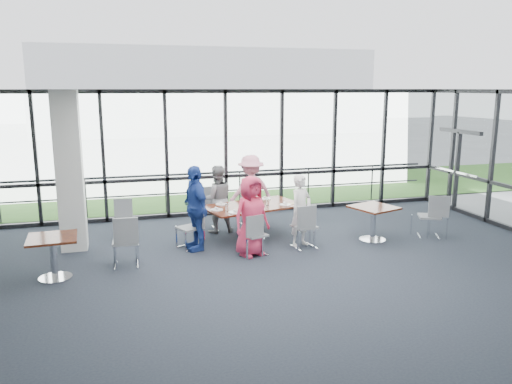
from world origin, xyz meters
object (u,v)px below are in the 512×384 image
object	(u,v)px
diner_end	(195,208)
chair_spare_la	(126,241)
chair_main_fr	(249,206)
side_table_right	(374,212)
main_table	(252,210)
chair_main_end	(190,228)
chair_main_nl	(255,235)
diner_far_right	(251,191)
chair_main_fl	(206,210)
chair_spare_r	(429,216)
structural_column	(70,172)
chair_spare_lb	(125,220)
diner_near_left	(251,216)
side_table_left	(53,244)
diner_near_right	(301,211)
diner_far_left	(217,199)
chair_main_nr	(304,226)

from	to	relation	value
diner_end	chair_spare_la	xyz separation A→B (m)	(-1.39, -0.63, -0.39)
chair_main_fr	side_table_right	bearing A→B (deg)	126.35
main_table	chair_main_end	xyz separation A→B (m)	(-1.41, -0.31, -0.20)
diner_end	chair_main_nl	size ratio (longest dim) A/B	2.09
chair_main_end	main_table	bearing A→B (deg)	78.50
diner_far_right	main_table	bearing A→B (deg)	65.96
diner_far_right	chair_spare_la	xyz separation A→B (m)	(-2.92, -2.03, -0.38)
diner_end	chair_main_fr	xyz separation A→B (m)	(1.53, 1.55, -0.42)
side_table_right	chair_main_fl	world-z (taller)	chair_main_fl
diner_end	chair_spare_r	bearing A→B (deg)	70.76
structural_column	chair_spare_lb	world-z (taller)	structural_column
side_table_right	diner_near_left	world-z (taller)	diner_near_left
side_table_left	chair_main_fl	xyz separation A→B (m)	(3.04, 2.26, -0.15)
diner_near_right	diner_far_left	distance (m)	2.08
diner_end	chair_spare_lb	size ratio (longest dim) A/B	2.06
chair_main_nr	chair_spare_lb	size ratio (longest dim) A/B	1.08
diner_far_right	diner_end	world-z (taller)	diner_end
side_table_right	chair_spare_la	world-z (taller)	chair_spare_la
chair_main_nr	chair_spare_r	bearing A→B (deg)	-8.59
chair_main_end	diner_near_right	bearing A→B (deg)	54.54
diner_near_right	chair_spare_r	world-z (taller)	diner_near_right
chair_main_fl	chair_spare_la	world-z (taller)	chair_main_fl
chair_main_nl	chair_main_fl	world-z (taller)	chair_main_fl
chair_spare_r	diner_near_right	bearing A→B (deg)	-158.36
chair_spare_r	side_table_left	bearing A→B (deg)	-152.07
structural_column	chair_main_fr	world-z (taller)	structural_column
chair_main_nl	chair_main_fr	xyz separation A→B (m)	(0.46, 2.22, 0.03)
diner_end	chair_main_nl	distance (m)	1.34
diner_near_right	chair_main_nr	world-z (taller)	diner_near_right
chair_main_nr	chair_main_fr	bearing A→B (deg)	98.62
main_table	chair_spare_lb	size ratio (longest dim) A/B	2.71
diner_near_right	diner_far_left	xyz separation A→B (m)	(-1.47, 1.47, 0.02)
side_table_left	chair_main_fr	size ratio (longest dim) A/B	0.96
diner_far_right	side_table_left	bearing A→B (deg)	18.79
side_table_left	chair_main_end	distance (m)	2.70
chair_spare_lb	chair_main_nl	bearing A→B (deg)	151.26
diner_near_left	chair_spare_r	xyz separation A→B (m)	(4.09, 0.13, -0.32)
structural_column	diner_end	size ratio (longest dim) A/B	1.85
chair_spare_la	chair_spare_lb	xyz separation A→B (m)	(0.02, 1.72, -0.05)
diner_far_left	chair_main_end	size ratio (longest dim) A/B	1.77
diner_near_right	diner_end	world-z (taller)	diner_end
diner_far_right	chair_main_nr	xyz separation A→B (m)	(0.62, -1.90, -0.40)
diner_near_left	diner_far_left	distance (m)	1.79
chair_main_fr	diner_near_left	bearing A→B (deg)	63.94
diner_near_left	chair_spare_lb	world-z (taller)	diner_near_left
diner_end	chair_main_fr	distance (m)	2.22
chair_main_fr	diner_far_right	bearing A→B (deg)	77.76
diner_end	chair_spare_lb	xyz separation A→B (m)	(-1.37, 1.10, -0.44)
chair_main_nr	chair_spare_la	bearing A→B (deg)	173.72
diner_near_right	chair_spare_la	world-z (taller)	diner_near_right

